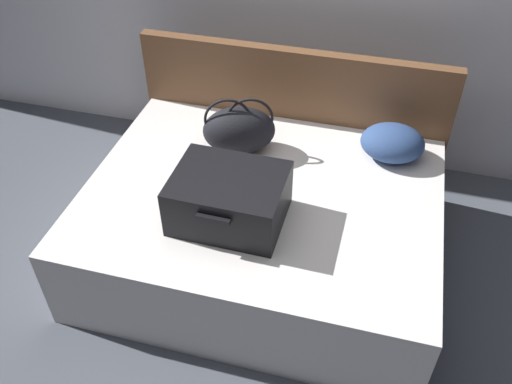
# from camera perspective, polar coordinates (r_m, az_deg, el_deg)

# --- Properties ---
(ground_plane) EXTENTS (12.00, 12.00, 0.00)m
(ground_plane) POSITION_cam_1_polar(r_m,az_deg,el_deg) (3.17, -1.37, -12.02)
(ground_plane) COLOR #4C515B
(bed) EXTENTS (1.97, 1.52, 0.54)m
(bed) POSITION_cam_1_polar(r_m,az_deg,el_deg) (3.22, 0.53, -3.64)
(bed) COLOR silver
(bed) RESTS_ON ground
(headboard) EXTENTS (2.01, 0.08, 1.01)m
(headboard) POSITION_cam_1_polar(r_m,az_deg,el_deg) (3.68, 3.73, 7.55)
(headboard) COLOR brown
(headboard) RESTS_ON ground
(hard_case_large) EXTENTS (0.57, 0.48, 0.27)m
(hard_case_large) POSITION_cam_1_polar(r_m,az_deg,el_deg) (2.80, -2.83, -0.65)
(hard_case_large) COLOR black
(hard_case_large) RESTS_ON bed
(duffel_bag) EXTENTS (0.50, 0.40, 0.36)m
(duffel_bag) POSITION_cam_1_polar(r_m,az_deg,el_deg) (3.26, -1.78, 6.51)
(duffel_bag) COLOR black
(duffel_bag) RESTS_ON bed
(pillow_near_headboard) EXTENTS (0.39, 0.32, 0.21)m
(pillow_near_headboard) POSITION_cam_1_polar(r_m,az_deg,el_deg) (3.33, 14.05, 5.01)
(pillow_near_headboard) COLOR navy
(pillow_near_headboard) RESTS_ON bed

